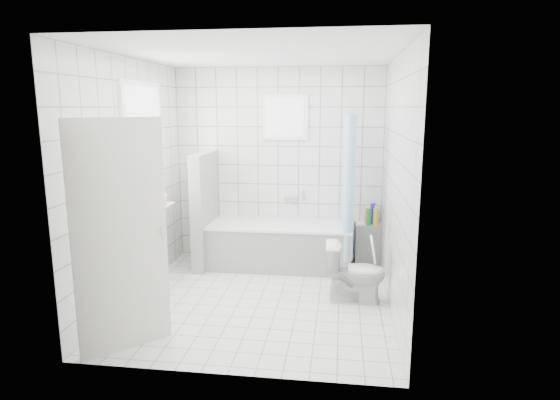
# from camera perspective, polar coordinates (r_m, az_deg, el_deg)

# --- Properties ---
(ground) EXTENTS (3.00, 3.00, 0.00)m
(ground) POSITION_cam_1_polar(r_m,az_deg,el_deg) (5.27, -2.46, -11.96)
(ground) COLOR white
(ground) RESTS_ON ground
(ceiling) EXTENTS (3.00, 3.00, 0.00)m
(ceiling) POSITION_cam_1_polar(r_m,az_deg,el_deg) (4.88, -2.73, 17.39)
(ceiling) COLOR white
(ceiling) RESTS_ON ground
(wall_back) EXTENTS (2.80, 0.02, 2.60)m
(wall_back) POSITION_cam_1_polar(r_m,az_deg,el_deg) (6.38, -0.23, 4.25)
(wall_back) COLOR white
(wall_back) RESTS_ON ground
(wall_front) EXTENTS (2.80, 0.02, 2.60)m
(wall_front) POSITION_cam_1_polar(r_m,az_deg,el_deg) (3.47, -6.92, -1.78)
(wall_front) COLOR white
(wall_front) RESTS_ON ground
(wall_left) EXTENTS (0.02, 3.00, 2.60)m
(wall_left) POSITION_cam_1_polar(r_m,az_deg,el_deg) (5.33, -17.58, 2.34)
(wall_left) COLOR white
(wall_left) RESTS_ON ground
(wall_right) EXTENTS (0.02, 3.00, 2.60)m
(wall_right) POSITION_cam_1_polar(r_m,az_deg,el_deg) (4.87, 13.88, 1.72)
(wall_right) COLOR white
(wall_right) RESTS_ON ground
(window_left) EXTENTS (0.01, 0.90, 1.40)m
(window_left) POSITION_cam_1_polar(r_m,az_deg,el_deg) (5.55, -16.04, 5.88)
(window_left) COLOR white
(window_left) RESTS_ON wall_left
(window_back) EXTENTS (0.50, 0.01, 0.50)m
(window_back) POSITION_cam_1_polar(r_m,az_deg,el_deg) (6.27, 0.63, 10.08)
(window_back) COLOR white
(window_back) RESTS_ON wall_back
(window_sill) EXTENTS (0.18, 1.02, 0.08)m
(window_sill) POSITION_cam_1_polar(r_m,az_deg,el_deg) (5.65, -15.21, -1.60)
(window_sill) COLOR white
(window_sill) RESTS_ON wall_left
(door) EXTENTS (0.59, 0.59, 2.00)m
(door) POSITION_cam_1_polar(r_m,az_deg,el_deg) (4.15, -18.83, -4.41)
(door) COLOR silver
(door) RESTS_ON ground
(bathtub) EXTENTS (1.86, 0.77, 0.58)m
(bathtub) POSITION_cam_1_polar(r_m,az_deg,el_deg) (6.21, 0.04, -5.48)
(bathtub) COLOR white
(bathtub) RESTS_ON ground
(partition_wall) EXTENTS (0.15, 0.85, 1.50)m
(partition_wall) POSITION_cam_1_polar(r_m,az_deg,el_deg) (6.25, -9.10, -1.16)
(partition_wall) COLOR white
(partition_wall) RESTS_ON ground
(tiled_ledge) EXTENTS (0.40, 0.24, 0.55)m
(tiled_ledge) POSITION_cam_1_polar(r_m,az_deg,el_deg) (6.42, 10.95, -5.26)
(tiled_ledge) COLOR white
(tiled_ledge) RESTS_ON ground
(toilet) EXTENTS (0.65, 0.38, 0.65)m
(toilet) POSITION_cam_1_polar(r_m,az_deg,el_deg) (5.17, 9.13, -8.70)
(toilet) COLOR white
(toilet) RESTS_ON ground
(curtain_rod) EXTENTS (0.02, 0.80, 0.02)m
(curtain_rod) POSITION_cam_1_polar(r_m,az_deg,el_deg) (5.87, 8.60, 10.37)
(curtain_rod) COLOR silver
(curtain_rod) RESTS_ON wall_back
(shower_curtain) EXTENTS (0.14, 0.48, 1.78)m
(shower_curtain) POSITION_cam_1_polar(r_m,az_deg,el_deg) (5.82, 8.36, 1.47)
(shower_curtain) COLOR #4FA2EA
(shower_curtain) RESTS_ON curtain_rod
(tub_faucet) EXTENTS (0.18, 0.06, 0.06)m
(tub_faucet) POSITION_cam_1_polar(r_m,az_deg,el_deg) (6.39, 1.32, 0.17)
(tub_faucet) COLOR silver
(tub_faucet) RESTS_ON wall_back
(sill_bottles) EXTENTS (0.18, 0.77, 0.33)m
(sill_bottles) POSITION_cam_1_polar(r_m,az_deg,el_deg) (5.56, -15.42, 0.02)
(sill_bottles) COLOR #2C8CC7
(sill_bottles) RESTS_ON window_sill
(ledge_bottles) EXTENTS (0.16, 0.17, 0.28)m
(ledge_bottles) POSITION_cam_1_polar(r_m,az_deg,el_deg) (6.30, 11.06, -1.88)
(ledge_bottles) COLOR yellow
(ledge_bottles) RESTS_ON tiled_ledge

